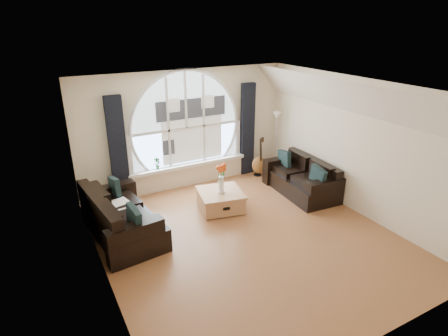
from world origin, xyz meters
TOP-DOWN VIEW (x-y plane):
  - ground at (0.00, 0.00)m, footprint 5.00×5.50m
  - ceiling at (0.00, 0.00)m, footprint 5.00×5.50m
  - wall_back at (0.00, 2.75)m, footprint 5.00×0.01m
  - wall_front at (0.00, -2.75)m, footprint 5.00×0.01m
  - wall_left at (-2.50, 0.00)m, footprint 0.01×5.50m
  - wall_right at (2.50, 0.00)m, footprint 0.01×5.50m
  - attic_slope at (2.20, 0.00)m, footprint 0.92×5.50m
  - arched_window at (0.00, 2.72)m, footprint 2.60×0.06m
  - window_sill at (0.00, 2.65)m, footprint 2.90×0.22m
  - window_frame at (0.00, 2.69)m, footprint 2.76×0.08m
  - neighbor_house at (0.15, 2.71)m, footprint 1.70×0.02m
  - curtain_left at (-1.60, 2.63)m, footprint 0.35×0.12m
  - curtain_right at (1.60, 2.63)m, footprint 0.35×0.12m
  - sofa_left at (-1.96, 1.15)m, footprint 1.19×2.04m
  - sofa_right at (2.05, 1.02)m, footprint 1.01×1.82m
  - coffee_chest at (0.09, 1.22)m, footprint 1.04×1.04m
  - throw_blanket at (-2.00, 1.25)m, footprint 0.67×0.67m
  - vase_flowers at (0.09, 1.19)m, footprint 0.24×0.24m
  - floor_lamp at (2.22, 2.29)m, footprint 0.24×0.24m
  - guitar at (1.75, 2.28)m, footprint 0.42×0.35m
  - potted_plant at (-0.76, 2.65)m, footprint 0.15×0.11m

SIDE VIEW (x-z plane):
  - ground at x=0.00m, z-range -0.01..0.01m
  - coffee_chest at x=0.09m, z-range 0.00..0.43m
  - sofa_left at x=-1.96m, z-range -0.03..0.83m
  - sofa_right at x=2.05m, z-range 0.01..0.79m
  - throw_blanket at x=-2.00m, z-range 0.45..0.55m
  - window_sill at x=0.00m, z-range 0.47..0.55m
  - guitar at x=1.75m, z-range 0.00..1.06m
  - potted_plant at x=-0.76m, z-range 0.55..0.83m
  - vase_flowers at x=0.09m, z-range 0.43..1.13m
  - floor_lamp at x=2.22m, z-range 0.00..1.60m
  - curtain_left at x=-1.60m, z-range 0.00..2.30m
  - curtain_right at x=1.60m, z-range 0.00..2.30m
  - wall_back at x=0.00m, z-range 0.00..2.70m
  - wall_front at x=0.00m, z-range 0.00..2.70m
  - wall_left at x=-2.50m, z-range 0.00..2.70m
  - wall_right at x=2.50m, z-range 0.00..2.70m
  - neighbor_house at x=0.15m, z-range 0.75..2.25m
  - arched_window at x=0.00m, z-range 0.55..2.70m
  - window_frame at x=0.00m, z-range 0.55..2.70m
  - attic_slope at x=2.20m, z-range 1.99..2.71m
  - ceiling at x=0.00m, z-range 2.70..2.71m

